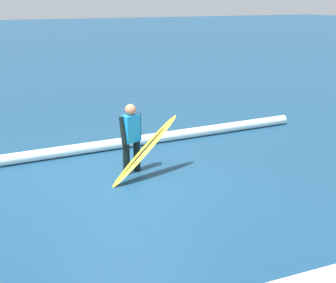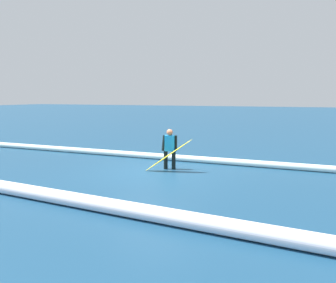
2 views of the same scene
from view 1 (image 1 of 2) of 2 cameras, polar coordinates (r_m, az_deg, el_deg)
The scene contains 3 objects.
ground_plane at distance 8.84m, azimuth -5.27°, elevation -5.41°, with size 158.00×158.00×0.00m, color navy.
surfer at distance 9.27m, azimuth -4.53°, elevation 0.80°, with size 0.50×0.32×1.41m.
surfboard at distance 9.04m, azimuth -2.78°, elevation -1.05°, with size 1.62×0.63×1.16m.
Camera 1 is at (3.03, 7.60, 3.35)m, focal length 49.86 mm.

